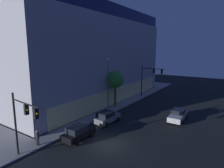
{
  "coord_description": "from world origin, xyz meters",
  "views": [
    {
      "loc": [
        -15.71,
        -10.83,
        10.09
      ],
      "look_at": [
        5.49,
        3.38,
        5.46
      ],
      "focal_mm": 30.64,
      "sensor_mm": 36.0,
      "label": 1
    }
  ],
  "objects_px": {
    "traffic_light_far_corner": "(150,75)",
    "pedestrian_waiting": "(37,136)",
    "sidewalk_tree": "(115,80)",
    "traffic_light_near_corner": "(23,116)",
    "street_lamp_sidewalk": "(108,78)",
    "car_grey": "(107,117)",
    "modern_building": "(77,55)",
    "car_black": "(78,132)",
    "car_silver": "(178,115)"
  },
  "relations": [
    {
      "from": "modern_building",
      "to": "traffic_light_far_corner",
      "type": "relative_size",
      "value": 5.65
    },
    {
      "from": "traffic_light_far_corner",
      "to": "sidewalk_tree",
      "type": "xyz_separation_m",
      "value": [
        -9.84,
        2.23,
        0.18
      ]
    },
    {
      "from": "pedestrian_waiting",
      "to": "car_black",
      "type": "distance_m",
      "value": 4.31
    },
    {
      "from": "modern_building",
      "to": "sidewalk_tree",
      "type": "bearing_deg",
      "value": -103.95
    },
    {
      "from": "sidewalk_tree",
      "to": "pedestrian_waiting",
      "type": "height_order",
      "value": "sidewalk_tree"
    },
    {
      "from": "pedestrian_waiting",
      "to": "car_black",
      "type": "height_order",
      "value": "pedestrian_waiting"
    },
    {
      "from": "traffic_light_far_corner",
      "to": "car_silver",
      "type": "distance_m",
      "value": 13.98
    },
    {
      "from": "street_lamp_sidewalk",
      "to": "car_grey",
      "type": "xyz_separation_m",
      "value": [
        -4.47,
        -2.89,
        -4.62
      ]
    },
    {
      "from": "street_lamp_sidewalk",
      "to": "sidewalk_tree",
      "type": "distance_m",
      "value": 2.37
    },
    {
      "from": "street_lamp_sidewalk",
      "to": "car_black",
      "type": "distance_m",
      "value": 11.76
    },
    {
      "from": "traffic_light_near_corner",
      "to": "pedestrian_waiting",
      "type": "distance_m",
      "value": 4.26
    },
    {
      "from": "traffic_light_near_corner",
      "to": "sidewalk_tree",
      "type": "distance_m",
      "value": 18.65
    },
    {
      "from": "pedestrian_waiting",
      "to": "car_silver",
      "type": "distance_m",
      "value": 18.86
    },
    {
      "from": "car_silver",
      "to": "sidewalk_tree",
      "type": "bearing_deg",
      "value": 88.25
    },
    {
      "from": "modern_building",
      "to": "sidewalk_tree",
      "type": "xyz_separation_m",
      "value": [
        -2.87,
        -11.54,
        -3.99
      ]
    },
    {
      "from": "traffic_light_near_corner",
      "to": "pedestrian_waiting",
      "type": "xyz_separation_m",
      "value": [
        2.3,
        1.59,
        -3.22
      ]
    },
    {
      "from": "sidewalk_tree",
      "to": "street_lamp_sidewalk",
      "type": "bearing_deg",
      "value": -178.35
    },
    {
      "from": "traffic_light_near_corner",
      "to": "car_grey",
      "type": "relative_size",
      "value": 1.46
    },
    {
      "from": "pedestrian_waiting",
      "to": "car_grey",
      "type": "bearing_deg",
      "value": -13.02
    },
    {
      "from": "traffic_light_far_corner",
      "to": "car_grey",
      "type": "height_order",
      "value": "traffic_light_far_corner"
    },
    {
      "from": "modern_building",
      "to": "car_black",
      "type": "bearing_deg",
      "value": -136.43
    },
    {
      "from": "car_black",
      "to": "car_silver",
      "type": "xyz_separation_m",
      "value": [
        12.32,
        -7.74,
        -0.04
      ]
    },
    {
      "from": "pedestrian_waiting",
      "to": "car_silver",
      "type": "xyz_separation_m",
      "value": [
        15.86,
        -10.19,
        -0.33
      ]
    },
    {
      "from": "traffic_light_far_corner",
      "to": "car_black",
      "type": "xyz_separation_m",
      "value": [
        -22.5,
        -1.0,
        -3.91
      ]
    },
    {
      "from": "pedestrian_waiting",
      "to": "car_black",
      "type": "bearing_deg",
      "value": -34.67
    },
    {
      "from": "traffic_light_near_corner",
      "to": "car_black",
      "type": "distance_m",
      "value": 6.86
    },
    {
      "from": "pedestrian_waiting",
      "to": "traffic_light_far_corner",
      "type": "bearing_deg",
      "value": -3.19
    },
    {
      "from": "sidewalk_tree",
      "to": "car_silver",
      "type": "xyz_separation_m",
      "value": [
        -0.34,
        -10.97,
        -4.13
      ]
    },
    {
      "from": "street_lamp_sidewalk",
      "to": "car_grey",
      "type": "height_order",
      "value": "street_lamp_sidewalk"
    },
    {
      "from": "traffic_light_near_corner",
      "to": "traffic_light_far_corner",
      "type": "relative_size",
      "value": 0.93
    },
    {
      "from": "traffic_light_near_corner",
      "to": "traffic_light_far_corner",
      "type": "bearing_deg",
      "value": 0.27
    },
    {
      "from": "pedestrian_waiting",
      "to": "street_lamp_sidewalk",
      "type": "bearing_deg",
      "value": 2.94
    },
    {
      "from": "traffic_light_far_corner",
      "to": "car_grey",
      "type": "xyz_separation_m",
      "value": [
        -16.62,
        -0.73,
        -3.92
      ]
    },
    {
      "from": "sidewalk_tree",
      "to": "car_black",
      "type": "height_order",
      "value": "sidewalk_tree"
    },
    {
      "from": "car_grey",
      "to": "car_silver",
      "type": "bearing_deg",
      "value": -51.21
    },
    {
      "from": "car_black",
      "to": "traffic_light_far_corner",
      "type": "bearing_deg",
      "value": 2.53
    },
    {
      "from": "modern_building",
      "to": "sidewalk_tree",
      "type": "height_order",
      "value": "modern_building"
    },
    {
      "from": "traffic_light_near_corner",
      "to": "pedestrian_waiting",
      "type": "bearing_deg",
      "value": 34.66
    },
    {
      "from": "traffic_light_near_corner",
      "to": "car_black",
      "type": "height_order",
      "value": "traffic_light_near_corner"
    },
    {
      "from": "modern_building",
      "to": "car_silver",
      "type": "distance_m",
      "value": 24.14
    },
    {
      "from": "traffic_light_far_corner",
      "to": "pedestrian_waiting",
      "type": "height_order",
      "value": "traffic_light_far_corner"
    },
    {
      "from": "car_grey",
      "to": "traffic_light_near_corner",
      "type": "bearing_deg",
      "value": 177.11
    },
    {
      "from": "car_black",
      "to": "car_grey",
      "type": "relative_size",
      "value": 0.99
    },
    {
      "from": "street_lamp_sidewalk",
      "to": "car_black",
      "type": "height_order",
      "value": "street_lamp_sidewalk"
    },
    {
      "from": "car_grey",
      "to": "car_silver",
      "type": "distance_m",
      "value": 10.28
    },
    {
      "from": "modern_building",
      "to": "car_grey",
      "type": "xyz_separation_m",
      "value": [
        -9.64,
        -14.5,
        -8.08
      ]
    },
    {
      "from": "street_lamp_sidewalk",
      "to": "sidewalk_tree",
      "type": "height_order",
      "value": "street_lamp_sidewalk"
    },
    {
      "from": "street_lamp_sidewalk",
      "to": "sidewalk_tree",
      "type": "bearing_deg",
      "value": 1.65
    },
    {
      "from": "street_lamp_sidewalk",
      "to": "car_silver",
      "type": "relative_size",
      "value": 1.85
    },
    {
      "from": "traffic_light_near_corner",
      "to": "car_silver",
      "type": "xyz_separation_m",
      "value": [
        18.16,
        -8.6,
        -3.55
      ]
    }
  ]
}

